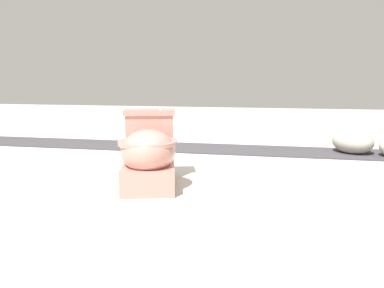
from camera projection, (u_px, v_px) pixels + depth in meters
ground_plane at (152, 175)px, 2.86m from camera, size 14.00×14.00×0.00m
gravel_strip at (232, 149)px, 3.87m from camera, size 0.56×8.00×0.01m
toilet at (149, 154)px, 2.55m from camera, size 0.70×0.52×0.52m
boulder_far at (353, 142)px, 3.66m from camera, size 0.53×0.52×0.23m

